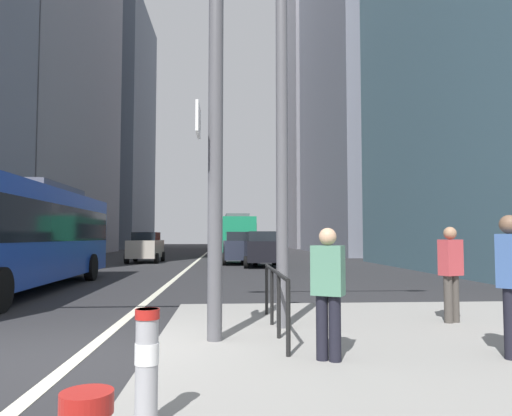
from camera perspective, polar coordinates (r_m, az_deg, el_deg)
ground_plane at (r=26.95m, az=-7.88°, el=-6.94°), size 160.00×160.00×0.00m
median_island at (r=6.97m, az=27.75°, el=-16.19°), size 9.00×10.00×0.15m
lane_centre_line at (r=36.92m, az=-6.70°, el=-5.99°), size 0.20×80.00×0.01m
office_tower_left_far at (r=74.89m, az=-17.60°, el=9.14°), size 11.97×18.98×35.55m
office_tower_right_mid at (r=52.75m, az=13.59°, el=14.51°), size 11.30×23.69×35.67m
office_tower_right_far at (r=75.88m, az=8.09°, el=10.36°), size 11.40×19.40×39.44m
city_bus_blue_oncoming at (r=15.86m, az=-26.70°, el=-2.44°), size 2.90×12.17×3.40m
city_bus_red_receding at (r=39.04m, az=-2.41°, el=-3.18°), size 2.85×10.92×3.40m
city_bus_red_distant at (r=62.57m, az=-3.01°, el=-3.28°), size 2.75×11.37×3.40m
car_oncoming_mid at (r=31.55m, az=-13.06°, el=-4.58°), size 2.07×4.02×1.94m
car_receding_near at (r=28.96m, az=-2.11°, el=-4.77°), size 2.14×4.32×1.94m
car_receding_far at (r=26.28m, az=0.60°, el=-4.91°), size 2.11×4.06×1.94m
traffic_signal_gantry at (r=7.89m, az=-23.26°, el=15.31°), size 7.08×0.65×6.00m
street_lamp_post at (r=8.81m, az=3.07°, el=20.86°), size 5.50×0.32×8.00m
bollard_left at (r=4.08m, az=-12.95°, el=-17.45°), size 0.20×0.20×0.93m
pedestrian_railing at (r=7.76m, az=2.30°, el=-9.47°), size 0.06×3.32×0.98m
pedestrian_waiting at (r=9.16m, az=22.30°, el=-6.79°), size 0.44×0.37×1.68m
pedestrian_walking at (r=6.83m, az=28.22°, el=-7.34°), size 0.44×0.43×1.78m
pedestrian_far at (r=5.98m, az=8.63°, el=-9.33°), size 0.45×0.39×1.62m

